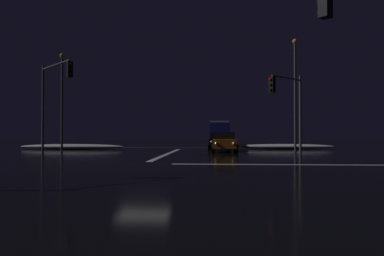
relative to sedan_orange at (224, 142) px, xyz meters
The scene contains 14 objects.
ground 12.95m from the sedan_orange, 108.71° to the right, with size 120.00×120.00×0.10m, color black.
stop_line_north 5.22m from the sedan_orange, 143.43° to the right, with size 0.35×15.78×0.01m.
centre_line_ns 9.51m from the sedan_orange, 115.94° to the left, with size 22.00×0.15×0.01m.
crosswalk_bar_east 13.29m from the sedan_orange, 67.31° to the right, with size 15.78×0.40×0.01m.
snow_bank_left_curb 14.71m from the sedan_orange, 163.73° to the left, with size 9.88×1.50×0.48m.
snow_bank_right_curb 8.23m from the sedan_orange, 44.85° to the left, with size 9.17×1.50×0.48m.
sedan_orange is the anchor object (origin of this frame).
sedan_black 5.92m from the sedan_orange, 93.93° to the left, with size 2.02×4.33×1.57m.
sedan_blue 12.17m from the sedan_orange, 89.74° to the left, with size 2.02×4.33×1.57m.
box_truck 18.99m from the sedan_orange, 90.74° to the left, with size 2.68×8.28×3.08m.
traffic_signal_nw 13.50m from the sedan_orange, 161.56° to the right, with size 3.73×3.73×6.64m.
traffic_signal_ne 6.51m from the sedan_orange, 40.56° to the right, with size 2.67×2.67×5.63m.
streetlamp_right_near 8.12m from the sedan_orange, 22.41° to the left, with size 0.44×0.44×9.62m.
streetlamp_left_near 15.23m from the sedan_orange, behind, with size 0.44×0.44×8.65m.
Camera 1 is at (3.54, -18.22, 1.49)m, focal length 35.49 mm.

